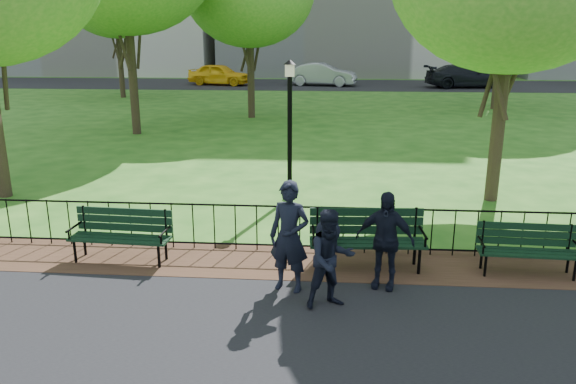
# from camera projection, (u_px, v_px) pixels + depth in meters

# --- Properties ---
(ground) EXTENTS (120.00, 120.00, 0.00)m
(ground) POSITION_uv_depth(u_px,v_px,m) (331.00, 303.00, 8.52)
(ground) COLOR #245C18
(dirt_strip) EXTENTS (60.00, 1.60, 0.01)m
(dirt_strip) POSITION_uv_depth(u_px,v_px,m) (332.00, 263.00, 9.95)
(dirt_strip) COLOR #342315
(dirt_strip) RESTS_ON ground
(far_street) EXTENTS (70.00, 9.00, 0.01)m
(far_street) POSITION_uv_depth(u_px,v_px,m) (333.00, 85.00, 42.03)
(far_street) COLOR black
(far_street) RESTS_ON ground
(iron_fence) EXTENTS (24.06, 0.06, 1.00)m
(iron_fence) POSITION_uv_depth(u_px,v_px,m) (332.00, 227.00, 10.29)
(iron_fence) COLOR black
(iron_fence) RESTS_ON ground
(park_bench_main) EXTENTS (2.00, 0.72, 1.12)m
(park_bench_main) POSITION_uv_depth(u_px,v_px,m) (353.00, 232.00, 9.55)
(park_bench_main) COLOR black
(park_bench_main) RESTS_ON ground
(park_bench_left_a) EXTENTS (1.81, 0.65, 1.01)m
(park_bench_left_a) POSITION_uv_depth(u_px,v_px,m) (122.00, 229.00, 9.96)
(park_bench_left_a) COLOR black
(park_bench_left_a) RESTS_ON ground
(park_bench_right_a) EXTENTS (1.66, 0.58, 0.93)m
(park_bench_right_a) POSITION_uv_depth(u_px,v_px,m) (528.00, 244.00, 9.42)
(park_bench_right_a) COLOR black
(park_bench_right_a) RESTS_ON ground
(lamppost) EXTENTS (0.30, 0.30, 3.33)m
(lamppost) POSITION_uv_depth(u_px,v_px,m) (290.00, 125.00, 13.28)
(lamppost) COLOR black
(lamppost) RESTS_ON ground
(person_left) EXTENTS (0.74, 0.60, 1.77)m
(person_left) POSITION_uv_depth(u_px,v_px,m) (289.00, 237.00, 8.71)
(person_left) COLOR black
(person_left) RESTS_ON asphalt_path
(person_mid) EXTENTS (0.82, 0.63, 1.51)m
(person_mid) POSITION_uv_depth(u_px,v_px,m) (331.00, 259.00, 8.19)
(person_mid) COLOR black
(person_mid) RESTS_ON asphalt_path
(person_right) EXTENTS (1.00, 0.63, 1.59)m
(person_right) POSITION_uv_depth(u_px,v_px,m) (385.00, 240.00, 8.82)
(person_right) COLOR black
(person_right) RESTS_ON asphalt_path
(taxi) EXTENTS (4.90, 2.82, 1.57)m
(taxi) POSITION_uv_depth(u_px,v_px,m) (219.00, 74.00, 41.64)
(taxi) COLOR yellow
(taxi) RESTS_ON far_street
(sedan_silver) EXTENTS (5.20, 2.56, 1.64)m
(sedan_silver) POSITION_uv_depth(u_px,v_px,m) (322.00, 74.00, 41.17)
(sedan_silver) COLOR #ADB0B5
(sedan_silver) RESTS_ON far_street
(sedan_dark) EXTENTS (5.78, 3.00, 1.60)m
(sedan_dark) POSITION_uv_depth(u_px,v_px,m) (465.00, 76.00, 39.77)
(sedan_dark) COLOR black
(sedan_dark) RESTS_ON far_street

